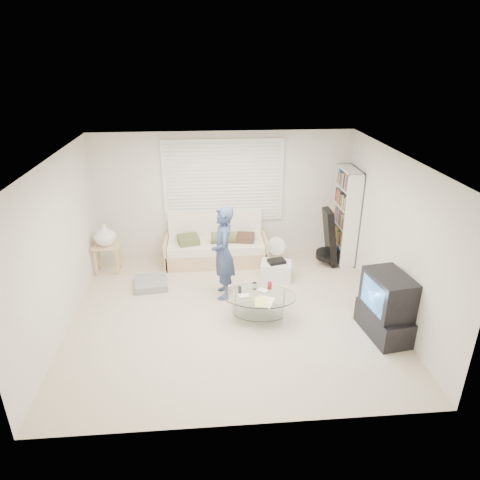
{
  "coord_description": "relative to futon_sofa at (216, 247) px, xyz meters",
  "views": [
    {
      "loc": [
        -0.34,
        -5.79,
        3.86
      ],
      "look_at": [
        0.16,
        0.3,
        1.15
      ],
      "focal_mm": 32.0,
      "sensor_mm": 36.0,
      "label": 1
    }
  ],
  "objects": [
    {
      "name": "standing_person",
      "position": [
        0.09,
        -1.31,
        0.48
      ],
      "size": [
        0.4,
        0.59,
        1.6
      ],
      "primitive_type": "imported",
      "rotation": [
        0.0,
        0.0,
        -1.55
      ],
      "color": "navy",
      "rests_on": "ground"
    },
    {
      "name": "side_table",
      "position": [
        -2.04,
        -0.27,
        0.41
      ],
      "size": [
        0.49,
        0.4,
        0.98
      ],
      "color": "tan",
      "rests_on": "ground"
    },
    {
      "name": "window_blinds",
      "position": [
        0.18,
        0.33,
        1.23
      ],
      "size": [
        2.32,
        0.08,
        1.62
      ],
      "color": "silver",
      "rests_on": "ground"
    },
    {
      "name": "grey_floor_pillow",
      "position": [
        -1.18,
        -0.9,
        -0.25
      ],
      "size": [
        0.63,
        0.63,
        0.13
      ],
      "primitive_type": "cube",
      "rotation": [
        0.0,
        0.0,
        0.12
      ],
      "color": "gray",
      "rests_on": "ground"
    },
    {
      "name": "ground",
      "position": [
        0.18,
        -1.87,
        -0.32
      ],
      "size": [
        5.0,
        5.0,
        0.0
      ],
      "primitive_type": "plane",
      "color": "#BBAB91",
      "rests_on": "ground"
    },
    {
      "name": "bookshelf",
      "position": [
        2.5,
        -0.12,
        0.61
      ],
      "size": [
        0.29,
        0.79,
        1.86
      ],
      "color": "white",
      "rests_on": "ground"
    },
    {
      "name": "storage_bin",
      "position": [
        1.08,
        -0.8,
        -0.14
      ],
      "size": [
        0.61,
        0.49,
        0.38
      ],
      "color": "white",
      "rests_on": "ground"
    },
    {
      "name": "floor_fan",
      "position": [
        1.15,
        -0.24,
        0.03
      ],
      "size": [
        0.37,
        0.24,
        0.6
      ],
      "color": "white",
      "rests_on": "ground"
    },
    {
      "name": "coffee_table",
      "position": [
        0.6,
        -2.05,
        0.02
      ],
      "size": [
        1.25,
        0.92,
        0.54
      ],
      "color": "silver",
      "rests_on": "ground"
    },
    {
      "name": "guitar_case",
      "position": [
        2.17,
        -0.32,
        0.18
      ],
      "size": [
        0.4,
        0.42,
        1.12
      ],
      "color": "black",
      "rests_on": "ground"
    },
    {
      "name": "futon_sofa",
      "position": [
        0.0,
        0.0,
        0.0
      ],
      "size": [
        1.98,
        0.8,
        0.97
      ],
      "color": "tan",
      "rests_on": "ground"
    },
    {
      "name": "room_shell",
      "position": [
        0.18,
        -1.39,
        1.31
      ],
      "size": [
        5.02,
        4.52,
        2.51
      ],
      "color": "silver",
      "rests_on": "ground"
    },
    {
      "name": "tv_unit",
      "position": [
        2.38,
        -2.6,
        0.16
      ],
      "size": [
        0.6,
        0.96,
        0.98
      ],
      "color": "black",
      "rests_on": "ground"
    }
  ]
}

